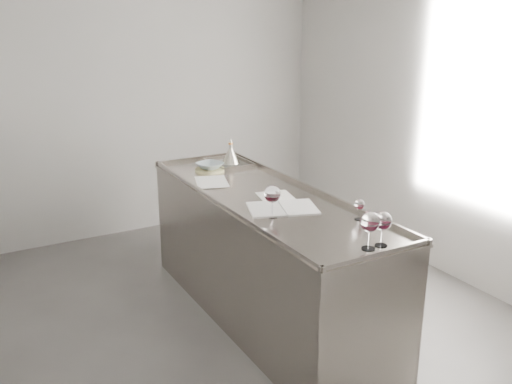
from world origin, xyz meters
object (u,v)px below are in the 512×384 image
wine_glass_right (370,223)px  ceramic_bowl (210,166)px  wine_glass_left (272,195)px  wine_funnel (231,155)px  counter (265,257)px  wine_glass_middle (383,222)px  wine_glass_small (359,205)px  notebook (283,208)px

wine_glass_right → ceramic_bowl: 1.89m
wine_glass_left → wine_funnel: 1.38m
counter → wine_glass_middle: 1.25m
counter → wine_glass_right: (0.02, -1.08, 0.62)m
wine_glass_left → wine_funnel: size_ratio=0.93×
counter → wine_glass_right: bearing=-88.7°
wine_glass_middle → wine_glass_small: wine_glass_middle is taller
wine_glass_right → ceramic_bowl: (-0.08, 1.89, -0.11)m
wine_glass_middle → wine_glass_small: (0.16, 0.39, -0.05)m
counter → wine_glass_left: 0.75m
counter → ceramic_bowl: (-0.06, 0.81, 0.51)m
counter → wine_glass_middle: size_ratio=12.08×
wine_glass_middle → wine_glass_right: (-0.09, -0.00, 0.01)m
wine_funnel → notebook: bearing=-101.2°
wine_glass_middle → ceramic_bowl: (-0.17, 1.89, -0.10)m
counter → wine_glass_left: size_ratio=11.51×
wine_glass_right → counter: bearing=91.3°
counter → wine_funnel: size_ratio=10.69×
wine_glass_right → ceramic_bowl: bearing=92.5°
wine_glass_small → ceramic_bowl: size_ratio=0.65×
wine_glass_small → notebook: bearing=128.3°
wine_glass_left → ceramic_bowl: bearing=84.3°
counter → notebook: size_ratio=4.65×
notebook → wine_glass_middle: bearing=-59.5°
wine_glass_small → ceramic_bowl: 1.53m
counter → wine_glass_right: size_ratio=11.21×
ceramic_bowl → wine_funnel: 0.30m
wine_glass_middle → wine_glass_small: 0.43m
wine_glass_left → wine_glass_middle: 0.75m
wine_glass_left → ceramic_bowl: size_ratio=1.02×
counter → wine_glass_right: 1.25m
counter → wine_glass_small: size_ratio=18.24×
wine_glass_middle → notebook: (-0.15, 0.79, -0.14)m
counter → wine_funnel: 1.10m
wine_glass_middle → ceramic_bowl: bearing=95.2°
counter → wine_glass_middle: (0.11, -1.08, 0.61)m
ceramic_bowl → wine_funnel: (0.26, 0.14, 0.02)m
wine_glass_small → wine_funnel: wine_funnel is taller
wine_glass_middle → wine_glass_right: size_ratio=0.93×
ceramic_bowl → wine_glass_right: bearing=-87.5°
wine_glass_small → wine_funnel: 1.63m
wine_glass_left → wine_glass_right: 0.73m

